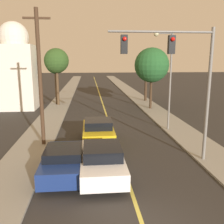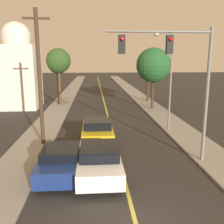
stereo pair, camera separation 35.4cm
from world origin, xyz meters
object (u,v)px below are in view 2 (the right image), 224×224
Objects in this scene: car_outer_lane_front at (62,160)px; tree_left_far at (58,65)px; traffic_signal_mast at (178,68)px; domed_building_left at (18,69)px; utility_pole_left at (39,76)px; car_near_lane_front at (99,159)px; tree_right_far at (153,65)px; streetlamp_right at (167,69)px; tree_right_near at (148,69)px; car_near_lane_second at (97,131)px; tree_left_near at (59,61)px.

tree_left_far is at bearing 97.71° from car_outer_lane_front.
domed_building_left reaches higher than traffic_signal_mast.
domed_building_left reaches higher than utility_pole_left.
tree_right_far is at bearing 68.33° from car_near_lane_front.
streetlamp_right is at bearing -37.50° from domed_building_left.
car_outer_lane_front is at bearing -112.60° from tree_right_near.
tree_right_far is 0.70× the size of domed_building_left.
car_near_lane_second reaches higher than car_outer_lane_front.
tree_left_far is at bearing 102.73° from car_near_lane_front.
car_near_lane_front is at bearing -162.89° from traffic_signal_mast.
utility_pole_left is (-7.56, 3.39, -0.62)m from traffic_signal_mast.
car_near_lane_second is at bearing -56.76° from domed_building_left.
tree_left_far is at bearing -172.64° from tree_right_near.
car_near_lane_second is 0.63× the size of tree_left_near.
car_near_lane_front is at bearing -5.15° from car_outer_lane_front.
domed_building_left is at bearing 110.96° from car_outer_lane_front.
traffic_signal_mast is 0.94× the size of streetlamp_right.
tree_right_near is 15.89m from domed_building_left.
car_near_lane_front is 0.66× the size of traffic_signal_mast.
streetlamp_right is at bearing 78.17° from traffic_signal_mast.
utility_pole_left reaches higher than car_near_lane_front.
car_near_lane_front is 0.48× the size of domed_building_left.
tree_left_far is at bearing 106.66° from car_near_lane_second.
domed_building_left is (-4.36, -1.08, -0.90)m from tree_left_near.
car_outer_lane_front is 0.60× the size of traffic_signal_mast.
tree_left_far is at bearing 128.19° from streetlamp_right.
tree_right_near is (2.93, 19.93, -0.78)m from traffic_signal_mast.
tree_right_far is at bearing -17.06° from tree_left_near.
traffic_signal_mast is 0.73× the size of domed_building_left.
car_outer_lane_front is 0.74× the size of tree_right_near.
car_near_lane_second is at bearing -119.75° from tree_right_far.
utility_pole_left is at bearing -69.19° from domed_building_left.
tree_left_far is at bearing 160.26° from tree_right_far.
car_outer_lane_front is at bearing -82.29° from tree_left_far.
traffic_signal_mast is at bearing -24.12° from utility_pole_left.
utility_pole_left is 1.26× the size of tree_right_far.
domed_building_left reaches higher than car_near_lane_front.
domed_building_left is at bearing -157.97° from tree_left_far.
car_outer_lane_front is at bearing -117.32° from tree_right_far.
car_outer_lane_front is 19.61m from tree_left_near.
tree_left_near is at bearing 162.94° from tree_right_far.
car_outer_lane_front is 18.11m from tree_right_far.
utility_pole_left is at bearing -131.28° from tree_right_far.
streetlamp_right is at bearing 45.25° from car_outer_lane_front.
car_near_lane_front is at bearing -125.85° from streetlamp_right.
streetlamp_right is 1.21× the size of tree_left_far.
traffic_signal_mast reaches higher than car_outer_lane_front.
tree_left_far is 0.64× the size of domed_building_left.
tree_left_near is at bearing 129.11° from streetlamp_right.
tree_right_near is at bearing 57.61° from utility_pole_left.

